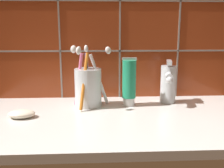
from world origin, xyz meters
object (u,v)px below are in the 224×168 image
object	(u,v)px
toothpaste_tube	(129,82)
sink_faucet	(168,83)
soap_bar	(22,114)
toothbrush_cup	(88,86)

from	to	relation	value
toothpaste_tube	sink_faucet	distance (cm)	12.45
toothpaste_tube	soap_bar	distance (cm)	30.69
toothbrush_cup	toothpaste_tube	distance (cm)	12.04
toothpaste_tube	toothbrush_cup	bearing A→B (deg)	179.94
sink_faucet	soap_bar	distance (cm)	42.76
toothbrush_cup	sink_faucet	bearing A→B (deg)	5.06
toothpaste_tube	sink_faucet	world-z (taller)	toothpaste_tube
toothbrush_cup	toothpaste_tube	world-z (taller)	toothbrush_cup
toothbrush_cup	toothpaste_tube	size ratio (longest dim) A/B	1.26
toothpaste_tube	soap_bar	size ratio (longest dim) A/B	2.08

